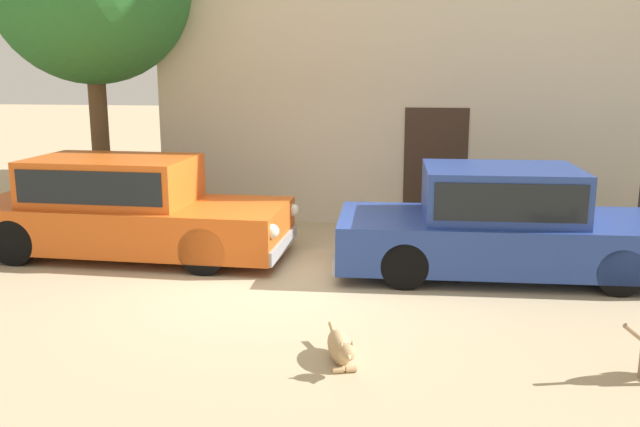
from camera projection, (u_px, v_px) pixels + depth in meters
name	position (u px, v px, depth m)	size (l,w,h in m)	color
ground_plane	(274.00, 282.00, 8.96)	(80.00, 80.00, 0.00)	tan
parked_sedan_nearest	(124.00, 207.00, 10.12)	(4.88, 1.88, 1.48)	#D15619
parked_sedan_second	(501.00, 222.00, 9.18)	(4.62, 1.96, 1.48)	navy
stray_dog_spotted	(340.00, 348.00, 6.47)	(0.38, 0.97, 0.36)	tan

